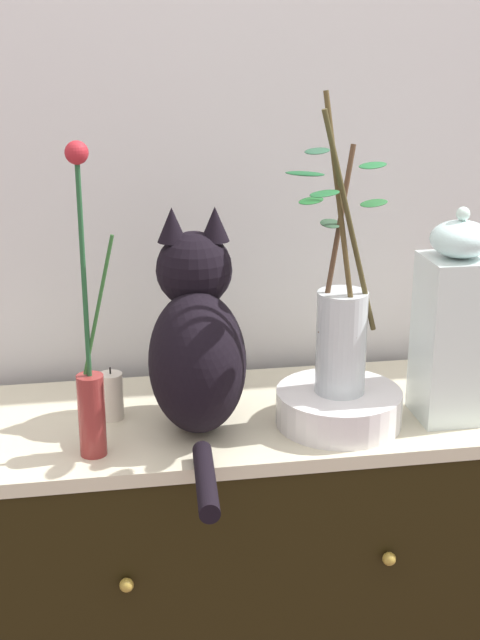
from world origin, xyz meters
TOP-DOWN VIEW (x-y plane):
  - wall_back at (0.00, 0.28)m, footprint 4.40×0.08m
  - sideboard at (0.00, -0.00)m, footprint 1.03×0.43m
  - cat_sitting at (-0.08, -0.04)m, footprint 0.19×0.46m
  - vase_slim_green at (-0.27, -0.12)m, footprint 0.07×0.04m
  - bowl_porcelain at (0.17, -0.07)m, footprint 0.22×0.22m
  - vase_glass_clear at (0.16, -0.08)m, footprint 0.16×0.24m
  - jar_lidded_porcelain at (0.37, -0.08)m, footprint 0.12×0.12m
  - candle_pillar at (-0.23, 0.02)m, footprint 0.04×0.04m

SIDE VIEW (x-z plane):
  - sideboard at x=0.00m, z-range 0.00..0.91m
  - bowl_porcelain at x=0.17m, z-range 0.91..0.97m
  - candle_pillar at x=-0.23m, z-range 0.90..1.00m
  - vase_slim_green at x=-0.27m, z-range 0.79..1.31m
  - cat_sitting at x=-0.08m, z-range 0.87..1.25m
  - jar_lidded_porcelain at x=0.37m, z-range 0.89..1.28m
  - vase_glass_clear at x=0.16m, z-range 0.83..1.35m
  - wall_back at x=0.00m, z-range 0.00..2.60m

